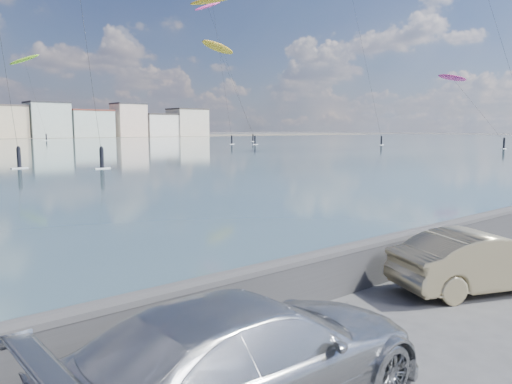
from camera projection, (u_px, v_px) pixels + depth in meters
ground at (379, 373)px, 7.30m from camera, size 700.00×700.00×0.00m
seawall at (260, 289)px, 9.28m from camera, size 400.00×0.36×1.08m
car_silver at (249, 356)px, 6.17m from camera, size 5.25×2.16×1.52m
car_champagne at (482, 261)px, 10.95m from camera, size 4.27×2.86×1.33m
kitesurfer_0 at (212, 2)px, 111.07m from camera, size 9.30×11.42×33.08m
kitesurfer_1 at (453, 79)px, 94.55m from camera, size 5.75×15.79×14.50m
kitesurfer_4 at (218, 48)px, 113.30m from camera, size 9.96×13.53×23.60m
kitesurfer_9 at (24, 60)px, 144.37m from camera, size 8.40×15.12×25.46m
kitesurfer_13 at (208, 8)px, 137.82m from camera, size 8.35×18.03×39.09m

